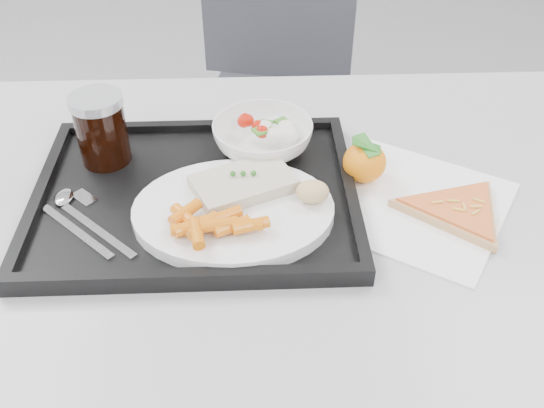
{
  "coord_description": "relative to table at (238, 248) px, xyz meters",
  "views": [
    {
      "loc": [
        0.02,
        -0.34,
        1.3
      ],
      "look_at": [
        0.05,
        0.29,
        0.77
      ],
      "focal_mm": 40.0,
      "sensor_mm": 36.0,
      "label": 1
    }
  ],
  "objects": [
    {
      "name": "tangerine",
      "position": [
        0.19,
        0.07,
        0.1
      ],
      "size": [
        0.07,
        0.07,
        0.07
      ],
      "color": "orange",
      "rests_on": "napkin"
    },
    {
      "name": "carrot_pile",
      "position": [
        -0.03,
        -0.07,
        0.11
      ],
      "size": [
        0.13,
        0.09,
        0.02
      ],
      "color": "orange",
      "rests_on": "dinner_plate"
    },
    {
      "name": "cola_glass",
      "position": [
        -0.2,
        0.12,
        0.14
      ],
      "size": [
        0.08,
        0.08,
        0.11
      ],
      "color": "black",
      "rests_on": "tray"
    },
    {
      "name": "fish_fillet",
      "position": [
        0.01,
        0.01,
        0.11
      ],
      "size": [
        0.16,
        0.13,
        0.03
      ],
      "color": "beige",
      "rests_on": "dinner_plate"
    },
    {
      "name": "tray",
      "position": [
        -0.06,
        0.03,
        0.08
      ],
      "size": [
        0.45,
        0.35,
        0.03
      ],
      "color": "black",
      "rests_on": "table"
    },
    {
      "name": "salad_bowl",
      "position": [
        0.04,
        0.13,
        0.11
      ],
      "size": [
        0.15,
        0.15,
        0.05
      ],
      "color": "white",
      "rests_on": "tray"
    },
    {
      "name": "napkin",
      "position": [
        0.25,
        0.01,
        0.07
      ],
      "size": [
        0.34,
        0.34,
        0.0
      ],
      "color": "white",
      "rests_on": "table"
    },
    {
      "name": "table",
      "position": [
        0.0,
        0.0,
        0.0
      ],
      "size": [
        1.2,
        0.8,
        0.75
      ],
      "color": "#B2B2B5",
      "rests_on": "ground"
    },
    {
      "name": "salad_contents",
      "position": [
        0.05,
        0.14,
        0.12
      ],
      "size": [
        0.09,
        0.07,
        0.02
      ],
      "color": "#B81707",
      "rests_on": "salad_bowl"
    },
    {
      "name": "bread_roll",
      "position": [
        0.1,
        -0.02,
        0.12
      ],
      "size": [
        0.05,
        0.04,
        0.03
      ],
      "color": "#E8B383",
      "rests_on": "dinner_plate"
    },
    {
      "name": "chair",
      "position": [
        0.1,
        0.84,
        -0.15
      ],
      "size": [
        0.51,
        0.51,
        0.93
      ],
      "color": "#34353B",
      "rests_on": "ground"
    },
    {
      "name": "cutlery",
      "position": [
        -0.21,
        -0.02,
        0.08
      ],
      "size": [
        0.14,
        0.15,
        0.01
      ],
      "color": "silver",
      "rests_on": "tray"
    },
    {
      "name": "pizza_slice",
      "position": [
        0.3,
        -0.02,
        0.08
      ],
      "size": [
        0.23,
        0.23,
        0.02
      ],
      "color": "tan",
      "rests_on": "napkin"
    },
    {
      "name": "dinner_plate",
      "position": [
        -0.0,
        -0.02,
        0.09
      ],
      "size": [
        0.27,
        0.27,
        0.02
      ],
      "color": "white",
      "rests_on": "tray"
    }
  ]
}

